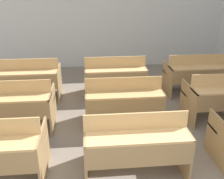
{
  "coord_description": "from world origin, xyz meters",
  "views": [
    {
      "loc": [
        -0.3,
        -1.38,
        2.38
      ],
      "look_at": [
        0.07,
        2.53,
        0.73
      ],
      "focal_mm": 42.0,
      "sensor_mm": 36.0,
      "label": 1
    }
  ],
  "objects_px": {
    "bench_third_center": "(115,76)",
    "bench_front_center": "(135,142)",
    "bench_second_center": "(123,100)",
    "bench_second_right": "(224,96)",
    "bench_third_left": "(28,78)",
    "bench_third_right": "(196,73)",
    "bench_second_left": "(13,104)"
  },
  "relations": [
    {
      "from": "bench_second_center",
      "to": "bench_second_right",
      "type": "bearing_deg",
      "value": 0.43
    },
    {
      "from": "bench_second_center",
      "to": "bench_second_right",
      "type": "relative_size",
      "value": 1.0
    },
    {
      "from": "bench_second_right",
      "to": "bench_third_right",
      "type": "bearing_deg",
      "value": 90.78
    },
    {
      "from": "bench_second_right",
      "to": "bench_third_left",
      "type": "height_order",
      "value": "same"
    },
    {
      "from": "bench_second_right",
      "to": "bench_third_left",
      "type": "xyz_separation_m",
      "value": [
        -3.67,
        1.26,
        0.0
      ]
    },
    {
      "from": "bench_second_left",
      "to": "bench_third_center",
      "type": "height_order",
      "value": "same"
    },
    {
      "from": "bench_second_center",
      "to": "bench_front_center",
      "type": "bearing_deg",
      "value": -90.72
    },
    {
      "from": "bench_front_center",
      "to": "bench_second_left",
      "type": "relative_size",
      "value": 1.0
    },
    {
      "from": "bench_second_left",
      "to": "bench_second_center",
      "type": "xyz_separation_m",
      "value": [
        1.85,
        -0.02,
        0.0
      ]
    },
    {
      "from": "bench_second_center",
      "to": "bench_third_center",
      "type": "distance_m",
      "value": 1.27
    },
    {
      "from": "bench_second_left",
      "to": "bench_second_right",
      "type": "xyz_separation_m",
      "value": [
        3.67,
        -0.0,
        0.0
      ]
    },
    {
      "from": "bench_second_center",
      "to": "bench_third_right",
      "type": "distance_m",
      "value": 2.2
    },
    {
      "from": "bench_third_right",
      "to": "bench_third_left",
      "type": "bearing_deg",
      "value": 179.9
    },
    {
      "from": "bench_front_center",
      "to": "bench_second_right",
      "type": "distance_m",
      "value": 2.23
    },
    {
      "from": "bench_third_left",
      "to": "bench_third_center",
      "type": "distance_m",
      "value": 1.84
    },
    {
      "from": "bench_second_left",
      "to": "bench_third_center",
      "type": "bearing_deg",
      "value": 34.11
    },
    {
      "from": "bench_third_center",
      "to": "bench_second_left",
      "type": "bearing_deg",
      "value": -145.89
    },
    {
      "from": "bench_second_right",
      "to": "bench_third_center",
      "type": "bearing_deg",
      "value": 145.59
    },
    {
      "from": "bench_third_center",
      "to": "bench_third_right",
      "type": "distance_m",
      "value": 1.81
    },
    {
      "from": "bench_third_right",
      "to": "bench_second_left",
      "type": "bearing_deg",
      "value": -161.17
    },
    {
      "from": "bench_third_right",
      "to": "bench_second_center",
      "type": "bearing_deg",
      "value": -144.99
    },
    {
      "from": "bench_front_center",
      "to": "bench_third_center",
      "type": "xyz_separation_m",
      "value": [
        0.01,
        2.52,
        0.0
      ]
    },
    {
      "from": "bench_third_center",
      "to": "bench_front_center",
      "type": "bearing_deg",
      "value": -90.2
    },
    {
      "from": "bench_front_center",
      "to": "bench_second_left",
      "type": "distance_m",
      "value": 2.23
    },
    {
      "from": "bench_third_left",
      "to": "bench_third_right",
      "type": "xyz_separation_m",
      "value": [
        3.65,
        -0.01,
        0.0
      ]
    },
    {
      "from": "bench_second_left",
      "to": "bench_third_left",
      "type": "relative_size",
      "value": 1.0
    },
    {
      "from": "bench_front_center",
      "to": "bench_third_left",
      "type": "height_order",
      "value": "same"
    },
    {
      "from": "bench_third_left",
      "to": "bench_second_left",
      "type": "bearing_deg",
      "value": -89.98
    },
    {
      "from": "bench_second_center",
      "to": "bench_second_right",
      "type": "height_order",
      "value": "same"
    },
    {
      "from": "bench_third_center",
      "to": "bench_third_right",
      "type": "bearing_deg",
      "value": -0.05
    },
    {
      "from": "bench_third_left",
      "to": "bench_second_center",
      "type": "bearing_deg",
      "value": -34.51
    },
    {
      "from": "bench_second_center",
      "to": "bench_third_left",
      "type": "relative_size",
      "value": 1.0
    }
  ]
}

